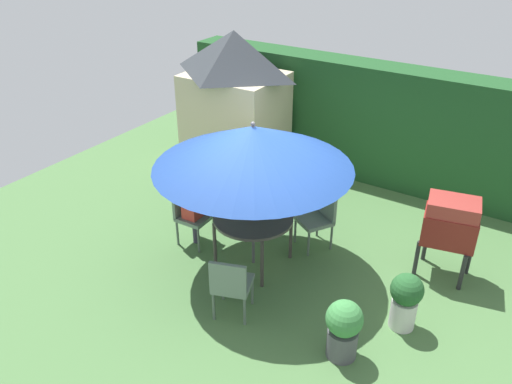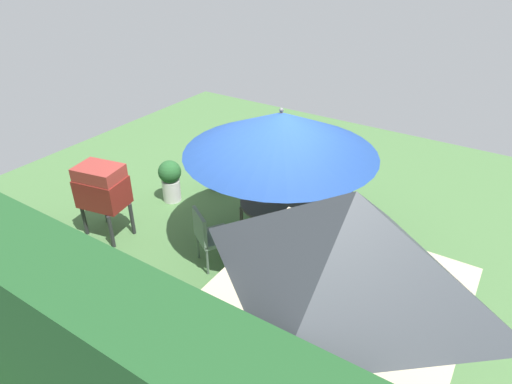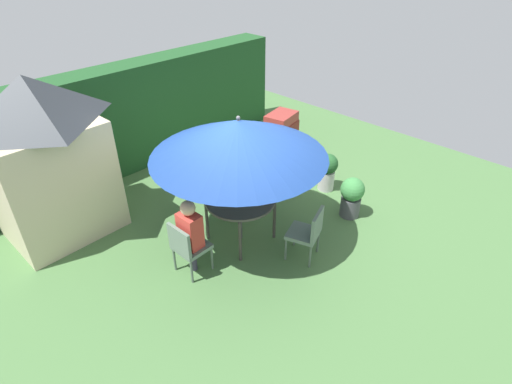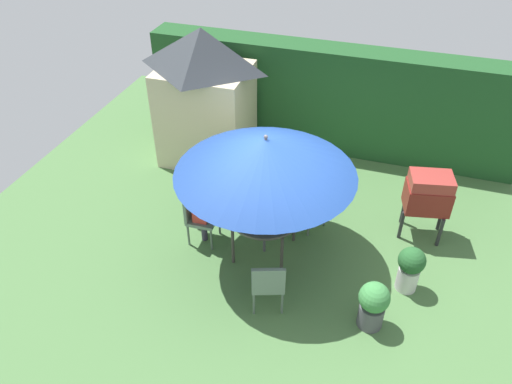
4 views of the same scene
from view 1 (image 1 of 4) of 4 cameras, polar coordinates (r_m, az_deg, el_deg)
The scene contains 12 objects.
ground_plane at distance 7.65m, azimuth 1.79°, elevation -8.16°, with size 11.00×11.00×0.00m, color #47703D.
hedge_backdrop at distance 9.94m, azimuth 12.47°, elevation 7.45°, with size 7.48×0.69×2.17m.
garden_shed at distance 9.80m, azimuth -2.29°, elevation 9.69°, with size 1.82×1.49×2.71m.
patio_table at distance 7.32m, azimuth -0.30°, elevation -3.21°, with size 1.13×1.13×0.78m.
patio_umbrella at distance 6.79m, azimuth -0.32°, elevation 4.96°, with size 2.68×2.68×2.20m.
bbq_grill at distance 7.50m, azimuth 20.52°, elevation -3.21°, with size 0.79×0.63×1.20m.
chair_near_shed at distance 7.98m, azimuth -7.22°, elevation -2.15°, with size 0.48×0.47×0.90m.
chair_far_side at distance 6.51m, azimuth -2.76°, elevation -9.97°, with size 0.59×0.59×0.90m.
chair_toward_hedge at distance 7.89m, azimuth 6.93°, elevation -2.54°, with size 0.64×0.64×0.90m.
potted_plant_by_shed at distance 6.16m, azimuth 9.56°, elevation -14.44°, with size 0.43×0.43×0.77m.
potted_plant_by_grill at distance 6.68m, azimuth 16.05°, elevation -11.17°, with size 0.40×0.40×0.77m.
person_in_red at distance 7.80m, azimuth -6.84°, elevation -0.67°, with size 0.25×0.35×1.26m.
Camera 1 is at (3.09, -5.26, 4.60)m, focal length 36.53 mm.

